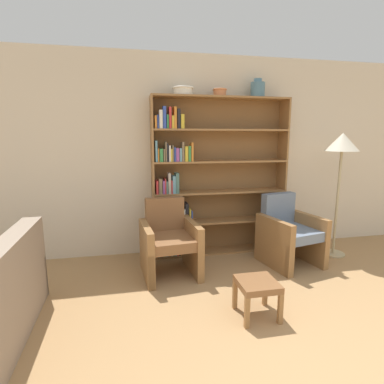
{
  "coord_description": "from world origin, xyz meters",
  "views": [
    {
      "loc": [
        -1.34,
        -1.36,
        1.63
      ],
      "look_at": [
        -0.6,
        2.33,
        0.95
      ],
      "focal_mm": 28.0,
      "sensor_mm": 36.0,
      "label": 1
    }
  ],
  "objects_px": {
    "bowl_stoneware": "(220,92)",
    "footstool": "(257,287)",
    "bowl_sage": "(183,91)",
    "bookshelf": "(206,181)",
    "armchair_leather": "(169,241)",
    "armchair_cushioned": "(289,233)",
    "floor_lamp": "(342,149)",
    "vase_tall": "(258,89)"
  },
  "relations": [
    {
      "from": "vase_tall",
      "to": "armchair_cushioned",
      "type": "height_order",
      "value": "vase_tall"
    },
    {
      "from": "footstool",
      "to": "bowl_sage",
      "type": "bearing_deg",
      "value": 103.94
    },
    {
      "from": "bowl_sage",
      "to": "footstool",
      "type": "xyz_separation_m",
      "value": [
        0.4,
        -1.62,
        -1.95
      ]
    },
    {
      "from": "floor_lamp",
      "to": "bookshelf",
      "type": "bearing_deg",
      "value": 165.84
    },
    {
      "from": "bookshelf",
      "to": "floor_lamp",
      "type": "relative_size",
      "value": 1.28
    },
    {
      "from": "armchair_leather",
      "to": "footstool",
      "type": "height_order",
      "value": "armchair_leather"
    },
    {
      "from": "bookshelf",
      "to": "armchair_leather",
      "type": "height_order",
      "value": "bookshelf"
    },
    {
      "from": "bookshelf",
      "to": "bowl_stoneware",
      "type": "bearing_deg",
      "value": -5.73
    },
    {
      "from": "bowl_sage",
      "to": "armchair_leather",
      "type": "height_order",
      "value": "bowl_sage"
    },
    {
      "from": "bowl_sage",
      "to": "armchair_cushioned",
      "type": "relative_size",
      "value": 0.31
    },
    {
      "from": "bookshelf",
      "to": "bowl_stoneware",
      "type": "distance_m",
      "value": 1.2
    },
    {
      "from": "bowl_stoneware",
      "to": "footstool",
      "type": "height_order",
      "value": "bowl_stoneware"
    },
    {
      "from": "bowl_stoneware",
      "to": "footstool",
      "type": "bearing_deg",
      "value": -93.25
    },
    {
      "from": "bookshelf",
      "to": "armchair_cushioned",
      "type": "height_order",
      "value": "bookshelf"
    },
    {
      "from": "armchair_cushioned",
      "to": "bowl_sage",
      "type": "bearing_deg",
      "value": -35.81
    },
    {
      "from": "bowl_stoneware",
      "to": "vase_tall",
      "type": "xyz_separation_m",
      "value": [
        0.54,
        0.0,
        0.05
      ]
    },
    {
      "from": "bowl_sage",
      "to": "armchair_leather",
      "type": "xyz_separation_m",
      "value": [
        -0.28,
        -0.56,
        -1.83
      ]
    },
    {
      "from": "floor_lamp",
      "to": "vase_tall",
      "type": "bearing_deg",
      "value": 157.94
    },
    {
      "from": "vase_tall",
      "to": "armchair_cushioned",
      "type": "distance_m",
      "value": 1.98
    },
    {
      "from": "vase_tall",
      "to": "footstool",
      "type": "xyz_separation_m",
      "value": [
        -0.63,
        -1.62,
        -2.0
      ]
    },
    {
      "from": "bowl_sage",
      "to": "footstool",
      "type": "relative_size",
      "value": 0.78
    },
    {
      "from": "bowl_sage",
      "to": "floor_lamp",
      "type": "bearing_deg",
      "value": -11.57
    },
    {
      "from": "armchair_leather",
      "to": "armchair_cushioned",
      "type": "xyz_separation_m",
      "value": [
        1.57,
        -0.0,
        0.0
      ]
    },
    {
      "from": "armchair_leather",
      "to": "floor_lamp",
      "type": "bearing_deg",
      "value": 177.5
    },
    {
      "from": "bowl_sage",
      "to": "vase_tall",
      "type": "distance_m",
      "value": 1.03
    },
    {
      "from": "armchair_leather",
      "to": "bowl_sage",
      "type": "bearing_deg",
      "value": -122.14
    },
    {
      "from": "bookshelf",
      "to": "floor_lamp",
      "type": "xyz_separation_m",
      "value": [
        1.76,
        -0.44,
        0.44
      ]
    },
    {
      "from": "bowl_stoneware",
      "to": "vase_tall",
      "type": "distance_m",
      "value": 0.54
    },
    {
      "from": "bookshelf",
      "to": "floor_lamp",
      "type": "bearing_deg",
      "value": -14.16
    },
    {
      "from": "bookshelf",
      "to": "footstool",
      "type": "xyz_separation_m",
      "value": [
        0.08,
        -1.64,
        -0.76
      ]
    },
    {
      "from": "footstool",
      "to": "armchair_leather",
      "type": "bearing_deg",
      "value": 122.73
    },
    {
      "from": "armchair_leather",
      "to": "armchair_cushioned",
      "type": "height_order",
      "value": "same"
    },
    {
      "from": "bowl_sage",
      "to": "armchair_cushioned",
      "type": "distance_m",
      "value": 2.31
    },
    {
      "from": "vase_tall",
      "to": "floor_lamp",
      "type": "bearing_deg",
      "value": -22.06
    },
    {
      "from": "armchair_leather",
      "to": "vase_tall",
      "type": "bearing_deg",
      "value": -162.54
    },
    {
      "from": "armchair_leather",
      "to": "floor_lamp",
      "type": "xyz_separation_m",
      "value": [
        2.36,
        0.14,
        1.08
      ]
    },
    {
      "from": "floor_lamp",
      "to": "footstool",
      "type": "bearing_deg",
      "value": -144.56
    },
    {
      "from": "bowl_sage",
      "to": "armchair_leather",
      "type": "relative_size",
      "value": 0.31
    },
    {
      "from": "armchair_leather",
      "to": "bowl_stoneware",
      "type": "bearing_deg",
      "value": -149.76
    },
    {
      "from": "bowl_stoneware",
      "to": "vase_tall",
      "type": "relative_size",
      "value": 0.77
    },
    {
      "from": "armchair_cushioned",
      "to": "floor_lamp",
      "type": "bearing_deg",
      "value": 177.57
    },
    {
      "from": "bowl_sage",
      "to": "bookshelf",
      "type": "bearing_deg",
      "value": 2.98
    }
  ]
}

